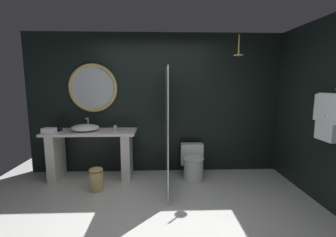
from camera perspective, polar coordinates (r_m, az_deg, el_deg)
ground_plane at (r=3.11m, az=-2.65°, el=-24.58°), size 5.76×5.76×0.00m
back_wall_panel at (r=4.52m, az=-2.55°, el=3.51°), size 4.80×0.10×2.60m
side_wall_right at (r=4.10m, az=32.27°, el=1.64°), size 0.10×2.47×2.60m
vanity_counter at (r=4.47m, az=-17.84°, el=-7.14°), size 1.58×0.58×0.86m
vessel_sink at (r=4.38m, az=-19.24°, el=-2.09°), size 0.48×0.39×0.22m
tumbler_cup at (r=4.29m, az=-12.52°, el=-2.22°), size 0.06×0.06×0.09m
tissue_box at (r=4.59m, az=-25.23°, el=-2.18°), size 0.16×0.12×0.09m
round_wall_mirror at (r=4.58m, az=-17.54°, el=6.98°), size 0.88×0.06×0.88m
shower_glass_panel at (r=3.85m, az=-0.35°, el=-2.45°), size 0.02×1.36×1.93m
rain_shower_head at (r=4.36m, az=16.53°, el=14.93°), size 0.16×0.16×0.35m
hanging_bathrobe at (r=3.68m, az=34.12°, el=0.85°), size 0.20×0.52×0.68m
toilet at (r=4.36m, az=5.97°, el=-10.58°), size 0.41×0.53×0.59m
waste_bin at (r=4.05m, az=-16.79°, el=-13.70°), size 0.22×0.22×0.38m
folded_hand_towel at (r=4.43m, az=-26.61°, el=-2.63°), size 0.22×0.18×0.09m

